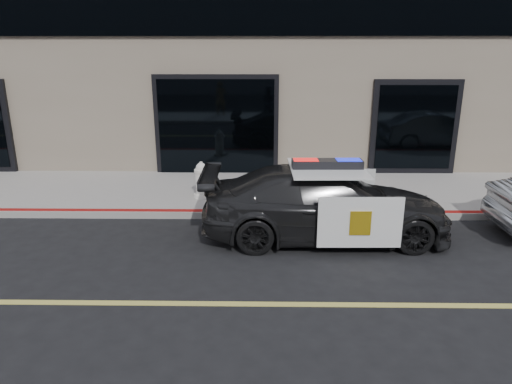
{
  "coord_description": "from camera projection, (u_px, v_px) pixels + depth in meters",
  "views": [
    {
      "loc": [
        0.29,
        -5.73,
        3.42
      ],
      "look_at": [
        0.17,
        2.2,
        1.0
      ],
      "focal_mm": 32.0,
      "sensor_mm": 36.0,
      "label": 1
    }
  ],
  "objects": [
    {
      "name": "fire_hydrant",
      "position": [
        202.0,
        181.0,
        10.68
      ],
      "size": [
        0.39,
        0.54,
        0.85
      ],
      "color": "white",
      "rests_on": "sidewalk_n"
    },
    {
      "name": "police_car",
      "position": [
        325.0,
        203.0,
        8.67
      ],
      "size": [
        2.22,
        4.75,
        1.54
      ],
      "color": "black",
      "rests_on": "ground"
    },
    {
      "name": "ground",
      "position": [
        242.0,
        304.0,
        6.48
      ],
      "size": [
        120.0,
        120.0,
        0.0
      ],
      "primitive_type": "plane",
      "color": "black",
      "rests_on": "ground"
    },
    {
      "name": "sidewalk_n",
      "position": [
        251.0,
        192.0,
        11.48
      ],
      "size": [
        60.0,
        3.5,
        0.15
      ],
      "primitive_type": "cube",
      "color": "gray",
      "rests_on": "ground"
    }
  ]
}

